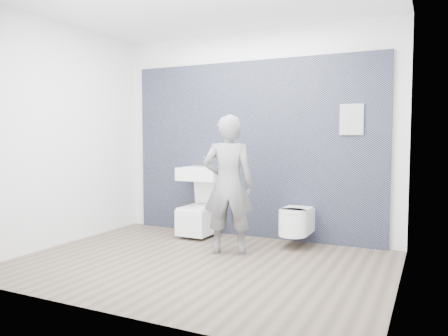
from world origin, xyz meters
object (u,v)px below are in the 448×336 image
at_px(toilet_square, 199,218).
at_px(toilet_rounded, 295,221).
at_px(washbasin, 202,173).
at_px(visitor, 228,185).

height_order(toilet_square, toilet_rounded, toilet_square).
xyz_separation_m(washbasin, toilet_square, (-0.00, -0.07, -0.62)).
xyz_separation_m(washbasin, visitor, (0.74, -0.71, -0.06)).
distance_m(toilet_rounded, visitor, 1.02).
bearing_deg(toilet_square, toilet_rounded, -0.12).
xyz_separation_m(toilet_rounded, visitor, (-0.63, -0.63, 0.49)).
xyz_separation_m(washbasin, toilet_rounded, (1.37, -0.08, -0.55)).
relative_size(toilet_rounded, visitor, 0.36).
height_order(toilet_square, visitor, visitor).
bearing_deg(visitor, toilet_square, -59.87).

